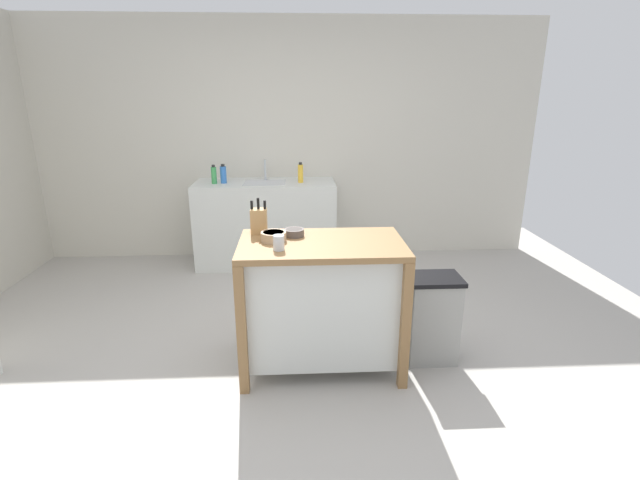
% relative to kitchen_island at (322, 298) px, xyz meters
% --- Properties ---
extents(ground_plane, '(6.58, 6.58, 0.00)m').
position_rel_kitchen_island_xyz_m(ground_plane, '(-0.24, 0.00, -0.51)').
color(ground_plane, '#ADA8A0').
rests_on(ground_plane, ground).
extents(wall_back, '(5.58, 0.10, 2.60)m').
position_rel_kitchen_island_xyz_m(wall_back, '(-0.24, 2.43, 0.79)').
color(wall_back, beige).
rests_on(wall_back, ground).
extents(kitchen_island, '(1.07, 0.64, 0.90)m').
position_rel_kitchen_island_xyz_m(kitchen_island, '(0.00, 0.00, 0.00)').
color(kitchen_island, olive).
rests_on(kitchen_island, ground).
extents(knife_block, '(0.11, 0.09, 0.25)m').
position_rel_kitchen_island_xyz_m(knife_block, '(-0.42, 0.22, 0.49)').
color(knife_block, tan).
rests_on(knife_block, kitchen_island).
extents(bowl_stoneware_deep, '(0.17, 0.17, 0.06)m').
position_rel_kitchen_island_xyz_m(bowl_stoneware_deep, '(-0.31, 0.04, 0.43)').
color(bowl_stoneware_deep, tan).
rests_on(bowl_stoneware_deep, kitchen_island).
extents(bowl_ceramic_small, '(0.13, 0.13, 0.05)m').
position_rel_kitchen_island_xyz_m(bowl_ceramic_small, '(-0.18, 0.14, 0.42)').
color(bowl_ceramic_small, '#564C47').
rests_on(bowl_ceramic_small, kitchen_island).
extents(drinking_cup, '(0.07, 0.07, 0.09)m').
position_rel_kitchen_island_xyz_m(drinking_cup, '(-0.27, -0.14, 0.44)').
color(drinking_cup, silver).
rests_on(drinking_cup, kitchen_island).
extents(trash_bin, '(0.36, 0.28, 0.63)m').
position_rel_kitchen_island_xyz_m(trash_bin, '(0.78, 0.03, -0.19)').
color(trash_bin, gray).
rests_on(trash_bin, ground).
extents(sink_counter, '(1.49, 0.60, 0.91)m').
position_rel_kitchen_island_xyz_m(sink_counter, '(-0.49, 2.08, -0.05)').
color(sink_counter, silver).
rests_on(sink_counter, ground).
extents(sink_faucet, '(0.02, 0.02, 0.22)m').
position_rel_kitchen_island_xyz_m(sink_faucet, '(-0.49, 2.22, 0.52)').
color(sink_faucet, '#B7BCC1').
rests_on(sink_faucet, sink_counter).
extents(bottle_hand_soap, '(0.06, 0.06, 0.20)m').
position_rel_kitchen_island_xyz_m(bottle_hand_soap, '(-0.92, 2.04, 0.50)').
color(bottle_hand_soap, blue).
rests_on(bottle_hand_soap, sink_counter).
extents(bottle_spray_cleaner, '(0.06, 0.06, 0.21)m').
position_rel_kitchen_island_xyz_m(bottle_spray_cleaner, '(-0.11, 2.04, 0.51)').
color(bottle_spray_cleaner, yellow).
rests_on(bottle_spray_cleaner, sink_counter).
extents(bottle_dish_soap, '(0.06, 0.06, 0.20)m').
position_rel_kitchen_island_xyz_m(bottle_dish_soap, '(-1.01, 2.02, 0.50)').
color(bottle_dish_soap, green).
rests_on(bottle_dish_soap, sink_counter).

